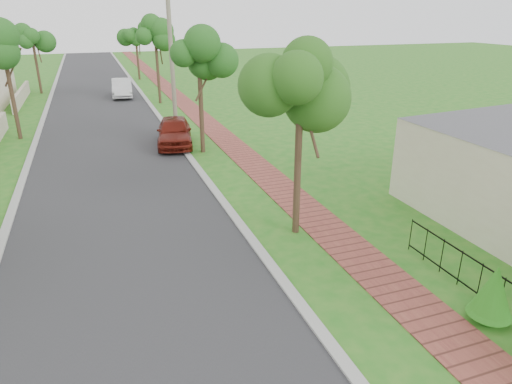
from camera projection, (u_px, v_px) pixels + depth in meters
road at (106, 140)px, 25.17m from camera, size 7.00×120.00×0.02m
kerb_right at (172, 135)px, 26.31m from camera, size 0.30×120.00×0.10m
kerb_left at (34, 146)px, 24.02m from camera, size 0.30×120.00×0.10m
sidewalk at (216, 131)px, 27.13m from camera, size 1.50×120.00×0.03m
street_trees at (95, 46)px, 29.51m from camera, size 10.70×37.65×5.89m
parked_car_red at (174, 132)px, 23.95m from camera, size 2.48×4.59×1.48m
parked_car_white at (122, 88)px, 37.54m from camera, size 1.85×4.51×1.45m
near_tree at (301, 86)px, 13.05m from camera, size 2.27×2.27×5.84m
utility_pole at (171, 53)px, 24.71m from camera, size 1.20×0.24×8.98m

